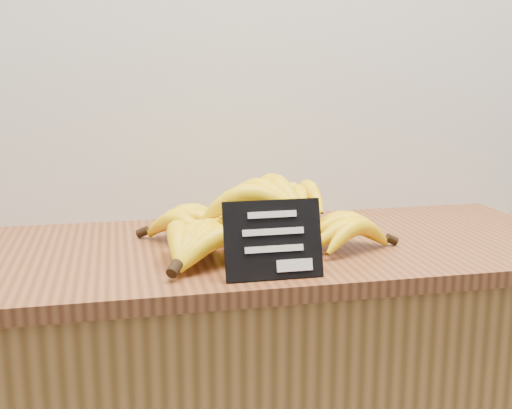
# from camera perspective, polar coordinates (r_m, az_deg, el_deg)

# --- Properties ---
(counter_top) EXTENTS (1.31, 0.54, 0.03)m
(counter_top) POSITION_cam_1_polar(r_m,az_deg,el_deg) (1.29, -0.48, -4.12)
(counter_top) COLOR brown
(counter_top) RESTS_ON counter
(chalkboard_sign) EXTENTS (0.17, 0.04, 0.13)m
(chalkboard_sign) POSITION_cam_1_polar(r_m,az_deg,el_deg) (1.06, 1.54, -3.15)
(chalkboard_sign) COLOR black
(chalkboard_sign) RESTS_ON counter_top
(banana_pile) EXTENTS (0.52, 0.38, 0.13)m
(banana_pile) POSITION_cam_1_polar(r_m,az_deg,el_deg) (1.24, -0.61, -1.46)
(banana_pile) COLOR yellow
(banana_pile) RESTS_ON counter_top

